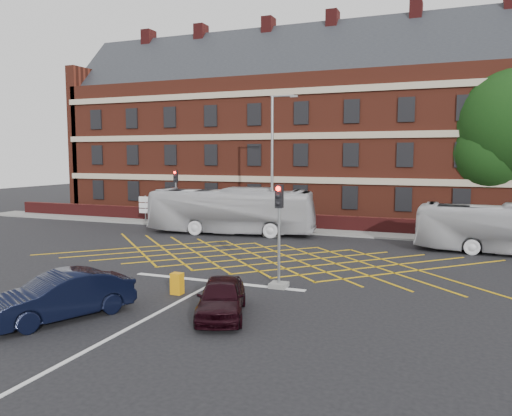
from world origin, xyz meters
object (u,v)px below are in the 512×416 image
at_px(bus_right, 511,229).
at_px(utility_cabinet, 177,284).
at_px(traffic_light_near, 279,246).
at_px(bus_left, 231,211).
at_px(direction_signs, 145,206).
at_px(traffic_light_far, 176,202).
at_px(deciduous_tree, 511,134).
at_px(car_maroon, 221,297).
at_px(car_navy, 61,296).
at_px(street_lamp, 273,188).

relative_size(bus_right, utility_cabinet, 11.89).
bearing_deg(utility_cabinet, traffic_light_near, 35.19).
xyz_separation_m(bus_left, direction_signs, (-8.96, 2.74, -0.24)).
height_order(traffic_light_near, traffic_light_far, same).
xyz_separation_m(bus_right, utility_cabinet, (-13.05, -13.74, -0.98)).
distance_m(bus_right, direction_signs, 26.59).
height_order(bus_left, deciduous_tree, deciduous_tree).
height_order(car_maroon, traffic_light_near, traffic_light_near).
bearing_deg(traffic_light_far, car_navy, -68.79).
bearing_deg(street_lamp, direction_signs, 167.82).
bearing_deg(direction_signs, bus_left, -17.02).
relative_size(car_navy, traffic_light_near, 1.11).
bearing_deg(car_maroon, direction_signs, 109.46).
xyz_separation_m(deciduous_tree, street_lamp, (-15.06, -9.28, -3.72)).
relative_size(traffic_light_near, traffic_light_far, 1.00).
distance_m(deciduous_tree, traffic_light_far, 25.62).
relative_size(car_maroon, utility_cabinet, 4.55).
bearing_deg(traffic_light_near, traffic_light_far, 132.41).
height_order(car_maroon, utility_cabinet, car_maroon).
relative_size(car_navy, direction_signs, 2.16).
bearing_deg(bus_left, bus_right, -100.97).
height_order(bus_left, traffic_light_far, traffic_light_far).
xyz_separation_m(street_lamp, direction_signs, (-11.98, 2.59, -1.89)).
xyz_separation_m(bus_right, traffic_light_far, (-23.50, 3.85, 0.36)).
bearing_deg(bus_left, direction_signs, 65.16).
bearing_deg(bus_right, deciduous_tree, -2.78).
relative_size(bus_left, deciduous_tree, 0.96).
bearing_deg(direction_signs, bus_right, -8.00).
xyz_separation_m(bus_right, traffic_light_near, (-9.63, -11.33, 0.36)).
relative_size(car_maroon, traffic_light_near, 0.90).
bearing_deg(street_lamp, traffic_light_far, 163.36).
relative_size(bus_right, car_maroon, 2.61).
xyz_separation_m(bus_right, direction_signs, (-26.33, 3.70, -0.02)).
distance_m(traffic_light_far, direction_signs, 2.86).
distance_m(car_navy, traffic_light_far, 23.22).
height_order(car_maroon, traffic_light_far, traffic_light_far).
bearing_deg(utility_cabinet, bus_right, 46.48).
bearing_deg(car_navy, direction_signs, 141.89).
height_order(bus_left, car_navy, bus_left).
xyz_separation_m(car_maroon, traffic_light_near, (0.62, 4.21, 1.11)).
xyz_separation_m(bus_left, deciduous_tree, (18.09, 9.43, 5.38)).
height_order(car_navy, street_lamp, street_lamp).
relative_size(bus_left, car_maroon, 3.01).
relative_size(bus_right, traffic_light_near, 2.35).
distance_m(car_maroon, deciduous_tree, 28.86).
relative_size(bus_left, direction_signs, 5.27).
relative_size(deciduous_tree, direction_signs, 5.49).
distance_m(bus_left, deciduous_tree, 21.10).
distance_m(bus_right, utility_cabinet, 18.98).
height_order(bus_left, direction_signs, bus_left).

